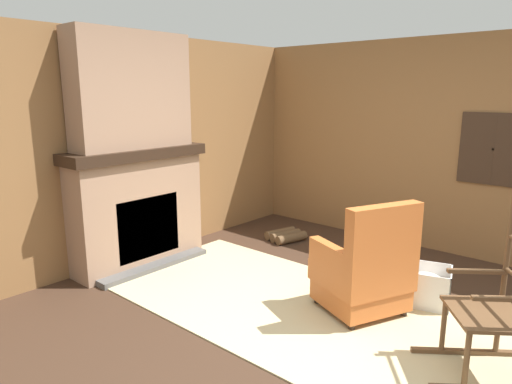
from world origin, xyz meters
TOP-DOWN VIEW (x-y plane):
  - ground_plane at (0.00, 0.00)m, footprint 14.00×14.00m
  - wood_panel_wall_left at (-2.58, 0.00)m, footprint 0.06×5.71m
  - wood_panel_wall_back at (0.01, 2.58)m, footprint 5.71×0.09m
  - fireplace_hearth at (-2.35, 0.00)m, footprint 0.59×1.55m
  - chimney_breast at (-2.36, 0.00)m, footprint 0.33×1.28m
  - area_rug at (-0.48, 0.24)m, footprint 3.56×1.73m
  - armchair at (0.03, 0.56)m, footprint 0.84×0.86m
  - rocking_chair at (1.08, 0.33)m, footprint 0.92×0.85m
  - firewood_stack at (-1.64, 1.68)m, footprint 0.45×0.50m
  - laundry_basket at (0.37, 1.08)m, footprint 0.50×0.46m
  - oil_lamp_vase at (-2.40, -0.41)m, footprint 0.09×0.09m
  - storage_case at (-2.40, 0.57)m, footprint 0.15×0.27m
  - decorative_plate_on_mantel at (-2.42, 0.10)m, footprint 0.06×0.23m

SIDE VIEW (x-z plane):
  - ground_plane at x=0.00m, z-range 0.00..0.00m
  - area_rug at x=-0.48m, z-range 0.00..0.01m
  - firewood_stack at x=-1.64m, z-range 0.00..0.11m
  - laundry_basket at x=0.37m, z-range 0.00..0.34m
  - armchair at x=0.03m, z-range -0.13..0.86m
  - rocking_chair at x=1.08m, z-range -0.20..1.05m
  - fireplace_hearth at x=-2.35m, z-range 0.00..1.26m
  - wood_panel_wall_left at x=-2.58m, z-range 0.00..2.46m
  - wood_panel_wall_back at x=0.01m, z-range 0.00..2.46m
  - storage_case at x=-2.40m, z-range 1.27..1.42m
  - oil_lamp_vase at x=-2.40m, z-range 1.23..1.49m
  - decorative_plate_on_mantel at x=-2.42m, z-range 1.27..1.49m
  - chimney_breast at x=-2.36m, z-range 1.27..2.44m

